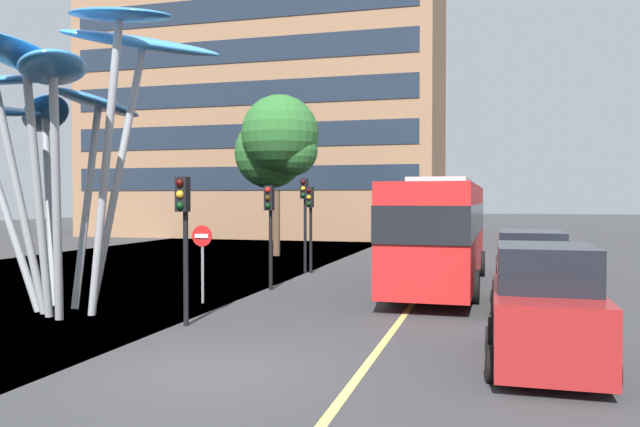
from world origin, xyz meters
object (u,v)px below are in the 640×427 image
leaf_sculpture (62,93)px  car_parked_near (545,310)px  car_parked_mid (531,273)px  traffic_light_kerb_near (184,218)px  traffic_light_kerb_far (270,214)px  traffic_light_opposite (310,211)px  no_entry_sign (202,251)px  traffic_light_island_mid (304,205)px  red_bus (441,228)px  street_lamp (2,96)px

leaf_sculpture → car_parked_near: bearing=-11.2°
leaf_sculpture → car_parked_mid: (11.76, 3.64, -4.72)m
leaf_sculpture → car_parked_mid: bearing=17.2°
traffic_light_kerb_near → traffic_light_kerb_far: traffic_light_kerb_near is taller
traffic_light_kerb_far → car_parked_mid: (7.92, -1.48, -1.48)m
traffic_light_kerb_far → traffic_light_opposite: (-0.03, 4.78, 0.02)m
leaf_sculpture → car_parked_mid: size_ratio=1.86×
no_entry_sign → traffic_light_kerb_far: bearing=71.3°
traffic_light_island_mid → car_parked_mid: 10.45m
car_parked_mid → red_bus: bearing=125.8°
car_parked_near → street_lamp: bearing=-158.9°
leaf_sculpture → street_lamp: 6.51m
leaf_sculpture → traffic_light_opposite: size_ratio=2.35×
traffic_light_kerb_near → car_parked_mid: size_ratio=0.80×
traffic_light_kerb_far → car_parked_mid: 8.19m
red_bus → traffic_light_opposite: size_ratio=3.33×
car_parked_mid → street_lamp: 13.11m
traffic_light_kerb_far → street_lamp: bearing=-93.6°
street_lamp → no_entry_sign: 8.42m
traffic_light_opposite → no_entry_sign: 7.78m
red_bus → car_parked_near: 10.00m
leaf_sculpture → traffic_light_opposite: bearing=69.0°
car_parked_mid → street_lamp: bearing=-133.0°
traffic_light_kerb_near → car_parked_mid: traffic_light_kerb_near is taller
traffic_light_opposite → street_lamp: bearing=-92.4°
red_bus → leaf_sculpture: 12.26m
leaf_sculpture → no_entry_sign: leaf_sculpture is taller
traffic_light_kerb_near → traffic_light_island_mid: bearing=91.7°
red_bus → street_lamp: 14.44m
red_bus → street_lamp: bearing=-114.7°
leaf_sculpture → car_parked_mid: leaf_sculpture is taller
traffic_light_kerb_near → traffic_light_island_mid: (-0.32, 10.75, 0.21)m
leaf_sculpture → traffic_light_kerb_near: size_ratio=2.32×
car_parked_mid → traffic_light_kerb_far: bearing=169.4°
street_lamp → red_bus: bearing=65.3°
traffic_light_kerb_near → car_parked_mid: (7.87, 4.49, -1.53)m
car_parked_mid → no_entry_sign: size_ratio=1.96×
traffic_light_opposite → car_parked_near: traffic_light_opposite is taller
red_bus → traffic_light_kerb_near: red_bus is taller
traffic_light_island_mid → car_parked_near: (8.09, -12.21, -1.72)m
traffic_light_opposite → no_entry_sign: size_ratio=1.55×
traffic_light_kerb_far → car_parked_near: 10.89m
leaf_sculpture → traffic_light_island_mid: size_ratio=2.14×
car_parked_near → car_parked_mid: car_parked_near is taller
traffic_light_kerb_far → traffic_light_opposite: traffic_light_opposite is taller
red_bus → car_parked_mid: (2.65, -3.68, -1.01)m
red_bus → traffic_light_kerb_far: (-5.27, -2.20, 0.47)m
car_parked_near → no_entry_sign: (-8.80, 4.55, 0.48)m
red_bus → traffic_light_opposite: (-5.30, 2.59, 0.50)m
red_bus → traffic_light_kerb_far: bearing=-157.4°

